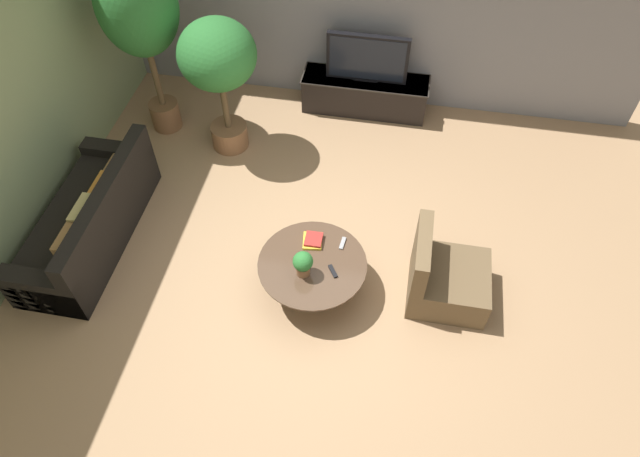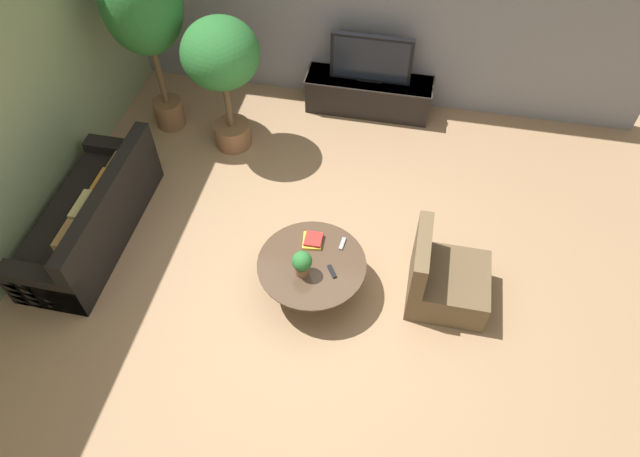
# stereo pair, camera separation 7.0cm
# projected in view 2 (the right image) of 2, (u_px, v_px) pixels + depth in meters

# --- Properties ---
(ground_plane) EXTENTS (24.00, 24.00, 0.00)m
(ground_plane) POSITION_uv_depth(u_px,v_px,m) (317.00, 277.00, 6.20)
(ground_plane) COLOR #9E7A56
(media_console) EXTENTS (1.71, 0.50, 0.50)m
(media_console) POSITION_uv_depth(u_px,v_px,m) (368.00, 94.00, 7.82)
(media_console) COLOR black
(media_console) RESTS_ON ground
(television) EXTENTS (1.07, 0.13, 0.65)m
(television) POSITION_uv_depth(u_px,v_px,m) (371.00, 59.00, 7.38)
(television) COLOR black
(television) RESTS_ON media_console
(coffee_table) EXTENTS (1.12, 1.12, 0.44)m
(coffee_table) POSITION_uv_depth(u_px,v_px,m) (312.00, 271.00, 5.87)
(coffee_table) COLOR #756656
(coffee_table) RESTS_ON ground
(couch_by_wall) EXTENTS (0.84, 2.11, 0.84)m
(couch_by_wall) POSITION_uv_depth(u_px,v_px,m) (92.00, 218.00, 6.36)
(couch_by_wall) COLOR black
(couch_by_wall) RESTS_ON ground
(armchair_wicker) EXTENTS (0.80, 0.76, 0.86)m
(armchair_wicker) POSITION_uv_depth(u_px,v_px,m) (443.00, 280.00, 5.84)
(armchair_wicker) COLOR brown
(armchair_wicker) RESTS_ON ground
(potted_palm_tall) EXTENTS (0.94, 0.94, 2.37)m
(potted_palm_tall) POSITION_uv_depth(u_px,v_px,m) (143.00, 10.00, 6.53)
(potted_palm_tall) COLOR brown
(potted_palm_tall) RESTS_ON ground
(potted_palm_corner) EXTENTS (0.92, 0.92, 1.78)m
(potted_palm_corner) POSITION_uv_depth(u_px,v_px,m) (222.00, 62.00, 6.60)
(potted_palm_corner) COLOR brown
(potted_palm_corner) RESTS_ON ground
(potted_plant_tabletop) EXTENTS (0.20, 0.20, 0.30)m
(potted_plant_tabletop) POSITION_uv_depth(u_px,v_px,m) (302.00, 263.00, 5.57)
(potted_plant_tabletop) COLOR brown
(potted_plant_tabletop) RESTS_ON coffee_table
(book_stack) EXTENTS (0.22, 0.25, 0.06)m
(book_stack) POSITION_uv_depth(u_px,v_px,m) (313.00, 240.00, 5.93)
(book_stack) COLOR gold
(book_stack) RESTS_ON coffee_table
(remote_black) EXTENTS (0.12, 0.16, 0.02)m
(remote_black) POSITION_uv_depth(u_px,v_px,m) (332.00, 271.00, 5.70)
(remote_black) COLOR black
(remote_black) RESTS_ON coffee_table
(remote_silver) EXTENTS (0.06, 0.16, 0.02)m
(remote_silver) POSITION_uv_depth(u_px,v_px,m) (342.00, 244.00, 5.92)
(remote_silver) COLOR gray
(remote_silver) RESTS_ON coffee_table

